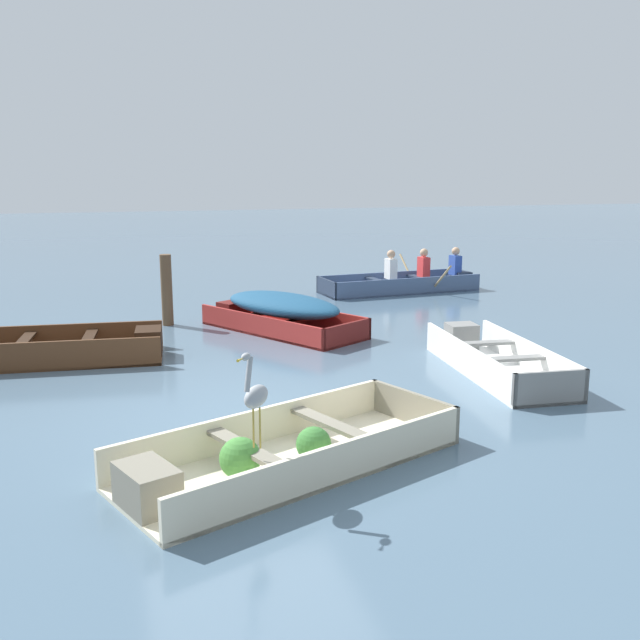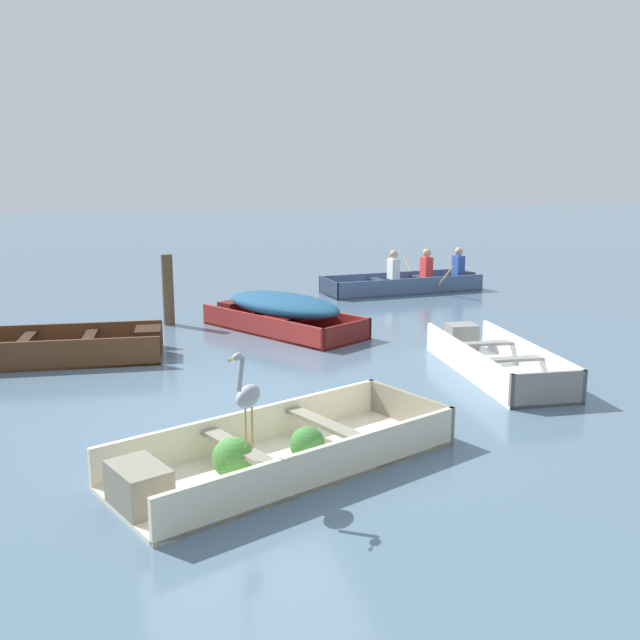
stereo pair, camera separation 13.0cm
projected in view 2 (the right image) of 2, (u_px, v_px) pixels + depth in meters
ground_plane at (248, 408)px, 8.02m from camera, size 80.00×80.00×0.00m
dinghy_cream_foreground at (270, 456)px, 6.33m from camera, size 3.40×2.32×0.40m
skiff_dark_varnish_near_moored at (69, 349)px, 10.06m from camera, size 2.96×1.41×0.41m
skiff_red_mid_moored at (282, 309)px, 11.79m from camera, size 2.41×3.04×0.63m
skiff_white_far_moored at (492, 360)px, 9.47m from camera, size 1.17×2.85×0.41m
rowboat_slate_blue_with_crew at (411, 282)px, 15.71m from camera, size 3.55×2.28×0.92m
heron_on_dinghy at (247, 394)px, 5.72m from camera, size 0.35×0.40×0.84m
mooring_post at (168, 290)px, 12.22m from camera, size 0.19×0.19×1.22m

